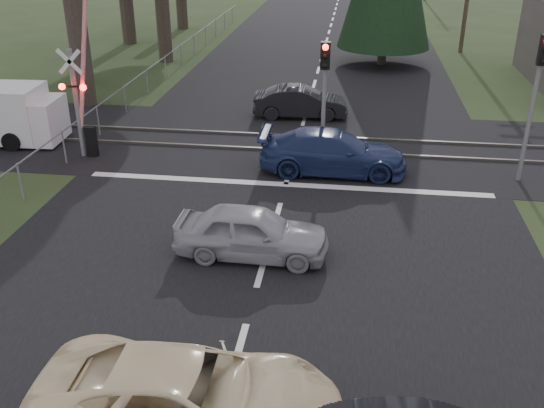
% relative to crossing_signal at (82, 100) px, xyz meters
% --- Properties ---
extents(ground, '(120.00, 120.00, 0.00)m').
position_rel_crossing_signal_xyz_m(ground, '(7.27, -9.79, -2.06)').
color(ground, '#263317').
rests_on(ground, ground).
extents(road, '(14.00, 100.00, 0.01)m').
position_rel_crossing_signal_xyz_m(road, '(7.27, 0.21, -2.05)').
color(road, black).
rests_on(road, ground).
extents(rail_corridor, '(120.00, 8.00, 0.01)m').
position_rel_crossing_signal_xyz_m(rail_corridor, '(7.27, 2.21, -2.05)').
color(rail_corridor, black).
rests_on(rail_corridor, ground).
extents(stop_line, '(13.00, 0.35, 0.00)m').
position_rel_crossing_signal_xyz_m(stop_line, '(7.27, -1.59, -2.05)').
color(stop_line, silver).
rests_on(stop_line, ground).
extents(rail_near, '(120.00, 0.12, 0.10)m').
position_rel_crossing_signal_xyz_m(rail_near, '(7.27, 1.41, -2.01)').
color(rail_near, '#59544C').
rests_on(rail_near, ground).
extents(rail_far, '(120.00, 0.12, 0.10)m').
position_rel_crossing_signal_xyz_m(rail_far, '(7.27, 3.01, -2.01)').
color(rail_far, '#59544C').
rests_on(rail_far, ground).
extents(crossing_signal, '(1.62, 0.38, 6.96)m').
position_rel_crossing_signal_xyz_m(crossing_signal, '(0.00, 0.00, 0.00)').
color(crossing_signal, slate).
rests_on(crossing_signal, ground).
extents(traffic_signal_right, '(0.68, 0.48, 4.70)m').
position_rel_crossing_signal_xyz_m(traffic_signal_right, '(14.82, -0.31, 1.26)').
color(traffic_signal_right, slate).
rests_on(traffic_signal_right, ground).
extents(traffic_signal_center, '(0.32, 0.48, 4.10)m').
position_rel_crossing_signal_xyz_m(traffic_signal_center, '(8.27, 0.89, 0.75)').
color(traffic_signal_center, slate).
rests_on(traffic_signal_center, ground).
extents(fence_left, '(0.10, 36.00, 1.20)m').
position_rel_crossing_signal_xyz_m(fence_left, '(-0.53, 12.71, -2.06)').
color(fence_left, slate).
rests_on(fence_left, ground).
extents(cream_coupe, '(5.13, 2.40, 1.42)m').
position_rel_crossing_signal_xyz_m(cream_coupe, '(6.86, -12.03, -1.35)').
color(cream_coupe, beige).
rests_on(cream_coupe, ground).
extents(silver_car, '(3.91, 1.64, 1.32)m').
position_rel_crossing_signal_xyz_m(silver_car, '(6.93, -6.11, -1.40)').
color(silver_car, '#93959A').
rests_on(silver_car, ground).
extents(blue_sedan, '(4.92, 2.04, 1.42)m').
position_rel_crossing_signal_xyz_m(blue_sedan, '(8.70, -0.30, -1.35)').
color(blue_sedan, '#1A264E').
rests_on(blue_sedan, ground).
extents(dark_car_far, '(4.04, 1.64, 1.30)m').
position_rel_crossing_signal_xyz_m(dark_car_far, '(7.07, 5.58, -1.41)').
color(dark_car_far, black).
rests_on(dark_car_far, ground).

